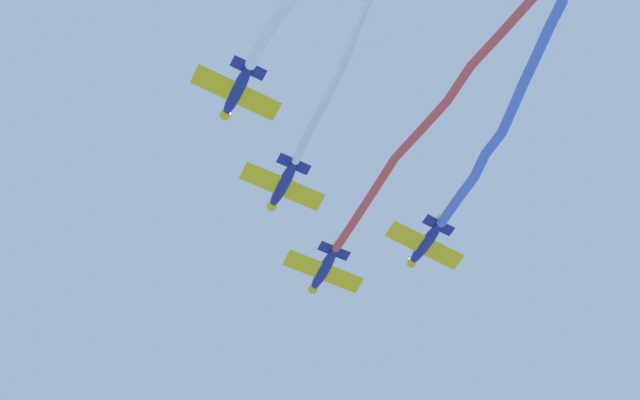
{
  "coord_description": "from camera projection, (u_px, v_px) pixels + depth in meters",
  "views": [
    {
      "loc": [
        -23.04,
        35.01,
        3.79
      ],
      "look_at": [
        -6.18,
        4.08,
        65.9
      ],
      "focal_mm": 50.08,
      "sensor_mm": 36.0,
      "label": 1
    }
  ],
  "objects": [
    {
      "name": "airplane_lead",
      "position": [
        323.0,
        270.0,
        74.77
      ],
      "size": [
        5.52,
        6.43,
        1.72
      ],
      "rotation": [
        0.0,
        0.0,
        5.65
      ],
      "color": "navy"
    },
    {
      "name": "airplane_slot",
      "position": [
        237.0,
        92.0,
        66.49
      ],
      "size": [
        5.44,
        6.53,
        1.72
      ],
      "rotation": [
        0.0,
        0.0,
        5.69
      ],
      "color": "navy"
    },
    {
      "name": "smoke_trail_lead",
      "position": [
        447.0,
        102.0,
        65.89
      ],
      "size": [
        28.37,
        15.66,
        2.97
      ],
      "color": "#DB4C4C"
    },
    {
      "name": "smoke_trail_right_wing",
      "position": [
        502.0,
        121.0,
        67.99
      ],
      "size": [
        16.07,
        13.6,
        1.49
      ],
      "color": "#4C75DB"
    },
    {
      "name": "airplane_right_wing",
      "position": [
        425.0,
        244.0,
        73.85
      ],
      "size": [
        5.36,
        6.63,
        1.72
      ],
      "rotation": [
        0.0,
        0.0,
        5.73
      ],
      "color": "navy"
    },
    {
      "name": "airplane_left_wing",
      "position": [
        283.0,
        185.0,
        70.76
      ],
      "size": [
        5.49,
        6.47,
        1.72
      ],
      "rotation": [
        0.0,
        0.0,
        5.66
      ],
      "color": "navy"
    }
  ]
}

